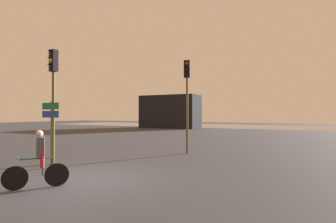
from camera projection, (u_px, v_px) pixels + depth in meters
The scene contains 7 objects.
ground_plane at pixel (81, 181), 8.16m from camera, with size 120.00×120.00×0.00m, color #333338.
water_strip at pixel (259, 127), 43.45m from camera, with size 80.00×16.00×0.01m, color slate.
distant_building at pixel (170, 112), 39.80m from camera, with size 8.80×4.00×4.92m, color black.
traffic_light_near_left at pixel (53, 85), 10.83m from camera, with size 0.35×0.37×4.74m.
traffic_light_center at pixel (187, 89), 13.82m from camera, with size 0.36×0.38×4.92m.
direction_sign_post at pixel (51, 121), 10.89m from camera, with size 1.10×0.15×2.60m.
cyclist at pixel (39, 159), 7.34m from camera, with size 1.12×1.34×1.62m.
Camera 1 is at (6.11, -6.07, 2.07)m, focal length 28.00 mm.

